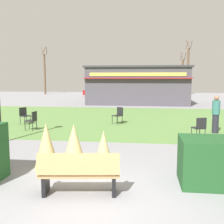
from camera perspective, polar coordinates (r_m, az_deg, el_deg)
The scene contains 17 objects.
ground_plane at distance 5.88m, azimuth -3.80°, elevation -17.77°, with size 80.00×80.00×0.00m, color gray.
lawn_patch at distance 16.37m, azimuth 3.42°, elevation -1.47°, with size 36.00×12.00×0.01m, color #5B8442.
park_bench at distance 5.92m, azimuth -6.87°, elevation -12.59°, with size 1.75×0.74×0.95m.
hedge_right at distance 6.88m, azimuth 22.09°, elevation -9.67°, with size 1.92×1.10×1.09m, color #1E4C23.
ornamental_grass_behind_left at distance 7.03m, azimuth -1.78°, elevation -8.54°, with size 0.64×0.64×1.14m, color tan.
ornamental_grass_behind_right at distance 7.28m, azimuth -7.96°, elevation -7.51°, with size 0.77×0.77×1.28m, color tan.
ornamental_grass_behind_center at distance 7.70m, azimuth -13.56°, elevation -6.90°, with size 0.68×0.68×1.26m, color tan.
food_kiosk at distance 26.04m, azimuth 5.40°, elevation 5.64°, with size 9.49×5.22×3.51m.
cafe_chair_west at distance 15.26m, azimuth -17.88°, elevation -0.46°, with size 0.60×0.60×0.89m.
cafe_chair_east at distance 14.64m, azimuth 1.36°, elevation -0.42°, with size 0.62×0.62×0.89m.
cafe_chair_center at distance 13.40m, azimuth -16.32°, elevation -1.43°, with size 0.48×0.48×0.89m.
cafe_chair_north at distance 11.52m, azimuth 17.87°, elevation -2.87°, with size 0.57×0.57×0.89m.
person_strolling at distance 12.99m, azimuth 20.88°, elevation -0.40°, with size 0.34×0.34×1.69m.
parked_car_west_slot at distance 35.22m, azimuth -2.49°, elevation 4.26°, with size 4.35×2.34×1.20m.
tree_left_bg at distance 41.98m, azimuth -13.88°, elevation 7.88°, with size 0.91×0.96×6.92m.
tree_right_bg at distance 39.37m, azimuth 15.58°, elevation 8.28°, with size 0.91×0.96×7.47m.
tree_center_bg at distance 40.51m, azimuth 14.48°, elevation 7.24°, with size 0.91×0.96×5.99m.
Camera 1 is at (1.02, -5.23, 2.48)m, focal length 43.73 mm.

